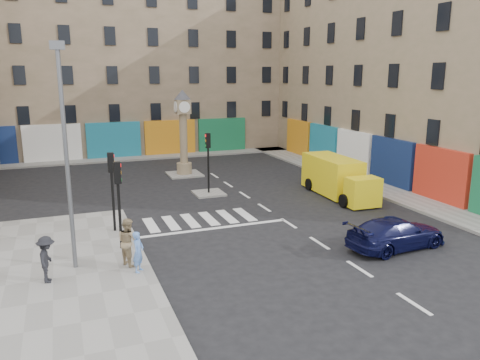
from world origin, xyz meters
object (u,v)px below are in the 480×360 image
yellow_van (337,178)px  traffic_light_island (208,153)px  clock_pillar (183,127)px  navy_sedan (396,233)px  pedestrian_blue (138,252)px  lamp_post (66,146)px  traffic_light_left_near (118,191)px  traffic_light_left_far (112,179)px  pedestrian_dark (47,259)px  pedestrian_tan (128,242)px

yellow_van → traffic_light_island: bearing=158.8°
clock_pillar → navy_sedan: size_ratio=1.32×
navy_sedan → yellow_van: (2.48, 8.51, 0.47)m
pedestrian_blue → lamp_post: bearing=93.3°
traffic_light_left_near → traffic_light_left_far: (0.00, 2.40, 0.00)m
traffic_light_left_far → pedestrian_dark: bearing=-120.5°
pedestrian_blue → navy_sedan: bearing=-62.8°
pedestrian_blue → traffic_light_left_near: bearing=39.9°
pedestrian_tan → navy_sedan: bearing=-125.5°
navy_sedan → yellow_van: yellow_van is taller
traffic_light_left_near → yellow_van: 14.38m
clock_pillar → pedestrian_blue: size_ratio=3.94×
traffic_light_left_near → pedestrian_blue: traffic_light_left_near is taller
traffic_light_island → lamp_post: 12.52m
lamp_post → clock_pillar: lamp_post is taller
traffic_light_left_far → lamp_post: (-1.90, -3.80, 2.17)m
traffic_light_island → lamp_post: size_ratio=0.45×
traffic_light_island → clock_pillar: (0.00, 6.00, 0.96)m
lamp_post → navy_sedan: (12.96, -2.47, -4.12)m
traffic_light_island → yellow_van: 8.03m
traffic_light_island → pedestrian_dark: bearing=-131.8°
yellow_van → lamp_post: bearing=-156.2°
yellow_van → pedestrian_dark: bearing=-154.3°
yellow_van → pedestrian_blue: yellow_van is taller
traffic_light_left_far → pedestrian_blue: size_ratio=2.39×
clock_pillar → navy_sedan: clock_pillar is taller
clock_pillar → pedestrian_blue: clock_pillar is taller
traffic_light_island → traffic_light_left_near: bearing=-128.9°
navy_sedan → pedestrian_tan: size_ratio=2.50×
traffic_light_left_near → navy_sedan: size_ratio=0.80×
traffic_light_island → navy_sedan: traffic_light_island is taller
pedestrian_dark → traffic_light_left_near: bearing=-43.3°
traffic_light_island → navy_sedan: 12.75m
lamp_post → traffic_light_left_near: bearing=36.4°
traffic_light_left_far → navy_sedan: (11.06, -6.27, -1.95)m
traffic_light_left_far → clock_pillar: clock_pillar is taller
traffic_light_left_near → traffic_light_island: traffic_light_left_near is taller
traffic_light_left_far → clock_pillar: size_ratio=0.61×
traffic_light_island → pedestrian_blue: 12.19m
clock_pillar → navy_sedan: 18.52m
traffic_light_left_near → clock_pillar: 15.19m
traffic_light_island → pedestrian_blue: traffic_light_island is taller
lamp_post → pedestrian_dark: 4.05m
pedestrian_dark → lamp_post: bearing=-36.4°
pedestrian_blue → clock_pillar: bearing=13.5°
traffic_light_left_near → traffic_light_island: bearing=51.1°
traffic_light_island → lamp_post: bearing=-131.7°
traffic_light_left_near → yellow_van: (13.53, 4.64, -1.48)m
traffic_light_left_near → lamp_post: bearing=-143.6°
traffic_light_left_near → traffic_light_left_far: bearing=90.0°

